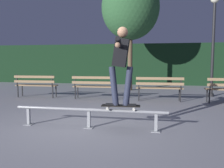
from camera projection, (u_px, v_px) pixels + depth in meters
The scene contains 10 objects.
ground_plane at pixel (91, 126), 5.08m from camera, with size 90.00×90.00×0.00m, color gray.
hedge_backdrop at pixel (135, 64), 14.48m from camera, with size 24.00×1.20×2.41m, color black.
grind_rail at pixel (89, 113), 4.90m from camera, with size 3.23×0.18×0.41m.
skateboard at pixel (121, 106), 4.76m from camera, with size 0.79×0.25×0.09m.
skateboarder at pixel (121, 59), 4.67m from camera, with size 0.63×1.41×1.56m.
park_bench_leftmost at pixel (36, 83), 9.01m from camera, with size 1.62×0.48×0.88m.
park_bench_left_center at pixel (94, 85), 8.57m from camera, with size 1.62×0.48×0.88m.
park_bench_right_center at pixel (159, 86), 8.13m from camera, with size 1.62×0.48×0.88m.
tree_behind_benches at pixel (130, 8), 10.95m from camera, with size 2.68×2.68×5.33m.
lamp_post_right at pixel (214, 33), 9.07m from camera, with size 0.32×0.32×3.90m.
Camera 1 is at (1.39, -4.80, 1.39)m, focal length 37.88 mm.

